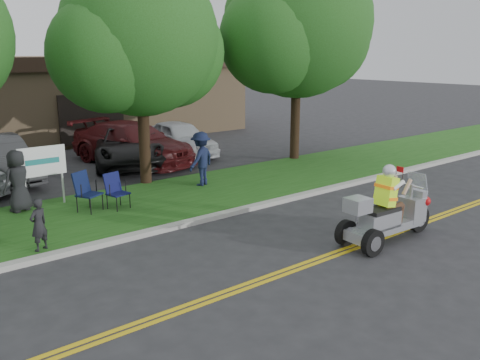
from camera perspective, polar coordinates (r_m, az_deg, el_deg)
ground at (r=10.89m, az=5.67°, el=-8.56°), size 120.00×120.00×0.00m
centerline_near at (r=10.51m, az=7.90°, el=-9.45°), size 60.00×0.10×0.01m
centerline_far at (r=10.61m, az=7.27°, el=-9.19°), size 60.00×0.10×0.01m
curb at (r=13.07m, az=-3.70°, el=-4.30°), size 60.00×0.25×0.12m
grass_verge at (r=14.81m, az=-8.48°, el=-2.23°), size 60.00×4.00×0.10m
commercial_building at (r=27.73m, az=-19.66°, el=8.82°), size 18.00×8.20×4.00m
tree_mid at (r=16.27m, az=-11.06°, el=14.75°), size 5.88×4.80×7.05m
tree_right at (r=20.03m, az=6.54°, el=16.45°), size 6.86×5.60×8.07m
business_sign at (r=14.66m, az=-21.30°, el=1.62°), size 1.25×0.06×1.75m
trike_scooter at (r=11.90m, az=16.20°, el=-3.83°), size 2.76×0.94×1.81m
lawn_chair_a at (r=14.02m, az=-13.84°, el=-0.93°), size 0.61×0.63×0.96m
lawn_chair_b at (r=13.97m, az=-16.99°, el=-0.97°), size 0.76×0.77×1.05m
spectator_chair_a at (r=15.96m, az=-4.41°, el=2.40°), size 1.26×1.01×1.70m
spectator_chair_b at (r=14.49m, az=-23.67°, el=-0.09°), size 0.93×0.76×1.64m
child_left at (r=11.51m, az=-21.67°, el=-4.68°), size 0.49×0.42×1.14m
parked_car_mid at (r=19.87m, az=-12.50°, el=3.82°), size 4.32×5.89×1.49m
parked_car_right at (r=20.02m, az=-11.97°, el=4.07°), size 3.62×5.87×1.59m
parked_car_far_right at (r=21.33m, az=-6.83°, el=4.69°), size 1.93×4.33×1.45m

